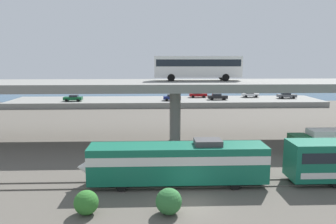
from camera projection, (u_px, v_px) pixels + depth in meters
ground_plane at (190, 204)px, 25.44m from camera, size 260.00×260.00×0.00m
rail_strip_near at (186, 187)px, 28.61m from camera, size 110.00×0.12×0.12m
rail_strip_far at (185, 181)px, 30.12m from camera, size 110.00×0.12×0.12m
train_locomotive at (169, 161)px, 28.96m from camera, size 16.81×3.04×4.18m
highway_overpass at (175, 87)px, 43.91m from camera, size 96.00×10.59×8.15m
transit_bus_on_overpass at (198, 66)px, 45.03m from camera, size 12.00×2.68×3.40m
service_truck_west at (321, 141)px, 38.08m from camera, size 6.80×2.46×3.04m
pier_parking_lot at (167, 102)px, 79.53m from camera, size 74.56×13.09×1.26m
parked_car_0 at (287, 95)px, 80.72m from camera, size 4.56×1.86×1.50m
parked_car_1 at (172, 97)px, 76.77m from camera, size 4.09×1.97×1.50m
parked_car_2 at (198, 94)px, 82.75m from camera, size 4.43×1.88×1.50m
parked_car_3 at (73, 98)px, 75.56m from camera, size 4.22×1.93×1.50m
parked_car_4 at (250, 94)px, 83.06m from camera, size 4.20×1.96×1.50m
parked_car_5 at (217, 97)px, 78.16m from camera, size 4.64×1.84×1.50m
harbor_water at (164, 94)px, 102.29m from camera, size 140.00×36.00×0.01m
shrub_left at (86, 203)px, 23.69m from camera, size 1.81×1.81×1.81m
shrub_right at (169, 201)px, 23.73m from camera, size 1.94×1.94×1.94m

